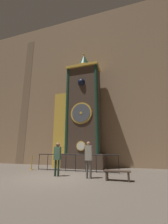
{
  "coord_description": "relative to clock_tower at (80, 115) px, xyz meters",
  "views": [
    {
      "loc": [
        3.88,
        -7.16,
        1.4
      ],
      "look_at": [
        0.25,
        4.19,
        4.34
      ],
      "focal_mm": 24.0,
      "sensor_mm": 36.0,
      "label": 1
    }
  ],
  "objects": [
    {
      "name": "visitor_bench",
      "position": [
        3.2,
        -3.93,
        -3.76
      ],
      "size": [
        1.21,
        0.4,
        0.44
      ],
      "color": "#423328",
      "rests_on": "ground_plane"
    },
    {
      "name": "visitor_near",
      "position": [
        0.04,
        -3.75,
        -3.02
      ],
      "size": [
        0.35,
        0.24,
        1.73
      ],
      "rotation": [
        0.0,
        0.0,
        0.06
      ],
      "color": "#213427",
      "rests_on": "ground_plane"
    },
    {
      "name": "railing_fence",
      "position": [
        0.38,
        -1.88,
        -3.48
      ],
      "size": [
        5.46,
        0.05,
        1.06
      ],
      "color": "black",
      "rests_on": "ground_plane"
    },
    {
      "name": "clock_tower",
      "position": [
        0.0,
        0.0,
        0.0
      ],
      "size": [
        4.0,
        1.76,
        9.86
      ],
      "color": "#423328",
      "rests_on": "ground_plane"
    },
    {
      "name": "stanchion_post",
      "position": [
        -2.79,
        -2.06,
        -3.75
      ],
      "size": [
        0.28,
        0.28,
        0.99
      ],
      "color": "#B28E33",
      "rests_on": "ground_plane"
    },
    {
      "name": "cathedral_back_wall",
      "position": [
        0.0,
        1.26,
        3.45
      ],
      "size": [
        24.0,
        0.32,
        15.04
      ],
      "color": "#997A5B",
      "rests_on": "ground_plane"
    },
    {
      "name": "visitor_far",
      "position": [
        1.8,
        -3.8,
        -3.01
      ],
      "size": [
        0.36,
        0.25,
        1.76
      ],
      "rotation": [
        0.0,
        0.0,
        0.09
      ],
      "color": "#58554F",
      "rests_on": "ground_plane"
    },
    {
      "name": "ground_plane",
      "position": [
        0.09,
        -4.16,
        -4.07
      ],
      "size": [
        28.0,
        28.0,
        0.0
      ],
      "primitive_type": "plane",
      "color": "brown"
    }
  ]
}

